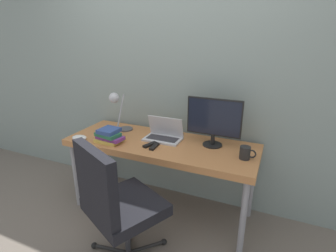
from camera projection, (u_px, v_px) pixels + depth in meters
ground_plane at (146, 230)px, 2.39m from camera, size 12.00×12.00×0.00m
wall_back at (177, 76)px, 2.57m from camera, size 8.00×0.05×2.60m
desk at (160, 148)px, 2.44m from camera, size 1.77×0.65×0.75m
laptop at (163, 135)px, 2.47m from camera, size 0.35×0.21×0.21m
monitor at (214, 120)px, 2.27m from camera, size 0.48×0.17×0.43m
desk_lamp at (117, 107)px, 2.53m from camera, size 0.14×0.29×0.43m
office_chair at (115, 201)px, 1.88m from camera, size 0.69×0.67×1.00m
book_stack at (109, 136)px, 2.41m from camera, size 0.27×0.22×0.13m
tv_remote at (154, 147)px, 2.30m from camera, size 0.05×0.14×0.02m
media_remote at (150, 145)px, 2.34m from camera, size 0.09×0.15×0.02m
mug at (245, 153)px, 2.08m from camera, size 0.13×0.08×0.10m
game_controller at (79, 138)px, 2.47m from camera, size 0.15×0.11×0.04m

